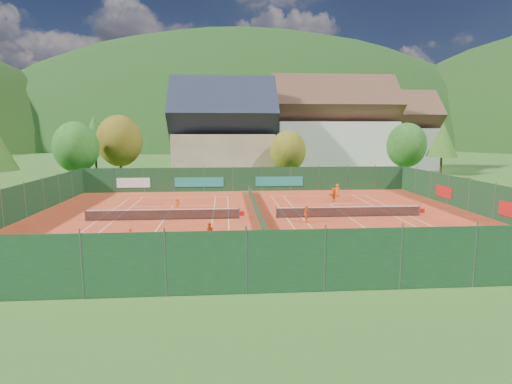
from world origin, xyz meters
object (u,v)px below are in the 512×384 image
at_px(player_left_far, 177,205).
at_px(player_right_near, 306,214).
at_px(player_left_mid, 210,232).
at_px(player_right_far_a, 337,190).
at_px(ball_hopper, 453,245).
at_px(player_left_near, 131,237).
at_px(player_right_far_b, 334,195).
at_px(chalet, 223,137).
at_px(hotel_block_b, 391,136).
at_px(hotel_block_a, 332,132).

height_order(player_left_far, player_right_near, player_right_near).
distance_m(player_left_mid, player_right_far_a, 22.62).
distance_m(ball_hopper, player_left_near, 20.18).
bearing_deg(player_right_far_b, player_left_near, -0.05).
bearing_deg(chalet, hotel_block_b, 22.99).
bearing_deg(player_right_near, hotel_block_a, 15.89).
height_order(player_left_near, player_right_far_a, player_right_far_a).
bearing_deg(player_left_far, ball_hopper, 127.72).
distance_m(chalet, player_left_far, 27.15).
height_order(player_left_mid, player_left_far, player_left_mid).
height_order(player_left_far, player_right_far_b, player_right_far_b).
bearing_deg(player_left_mid, chalet, 114.84).
distance_m(hotel_block_a, player_right_far_a, 26.62).
relative_size(hotel_block_a, player_left_near, 17.55).
distance_m(chalet, hotel_block_a, 19.94).
relative_size(chalet, player_right_far_a, 10.93).
bearing_deg(player_right_near, chalet, 45.71).
relative_size(player_left_near, player_right_far_a, 0.83).
height_order(player_left_mid, player_right_far_b, player_right_far_b).
height_order(hotel_block_a, player_left_far, hotel_block_a).
relative_size(ball_hopper, player_left_mid, 0.62).
height_order(hotel_block_b, player_right_near, hotel_block_b).
bearing_deg(hotel_block_a, player_left_near, -119.55).
relative_size(hotel_block_a, ball_hopper, 27.00).
xyz_separation_m(player_left_near, player_right_far_b, (17.53, 15.33, 0.15)).
height_order(chalet, player_left_far, chalet).
distance_m(ball_hopper, player_left_far, 23.56).
relative_size(player_left_mid, player_right_near, 0.89).
bearing_deg(hotel_block_a, player_right_far_b, -104.41).
height_order(chalet, player_right_near, chalet).
distance_m(hotel_block_a, player_right_far_b, 30.19).
bearing_deg(player_left_far, player_left_near, 68.80).
bearing_deg(player_right_far_a, hotel_block_a, -88.71).
bearing_deg(ball_hopper, player_left_mid, 165.20).
relative_size(hotel_block_a, hotel_block_b, 1.25).
bearing_deg(ball_hopper, player_right_far_b, 97.50).
distance_m(hotel_block_b, player_left_near, 65.08).
bearing_deg(player_left_far, chalet, -112.75).
bearing_deg(hotel_block_a, hotel_block_b, 29.74).
bearing_deg(player_right_far_a, hotel_block_b, -106.46).
height_order(player_left_mid, player_right_near, player_right_near).
xyz_separation_m(player_left_near, player_right_far_a, (18.92, 18.77, 0.13)).
distance_m(player_left_far, player_right_far_a, 18.70).
xyz_separation_m(player_left_far, player_right_far_b, (15.94, 3.59, 0.17)).
bearing_deg(player_left_near, ball_hopper, -31.64).
bearing_deg(player_right_far_b, player_right_far_a, -153.13).
relative_size(hotel_block_a, player_right_far_a, 14.57).
relative_size(player_right_near, player_right_far_b, 0.96).
bearing_deg(player_right_far_a, player_right_far_b, 82.72).
xyz_separation_m(player_left_near, player_right_near, (12.69, 5.87, 0.11)).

